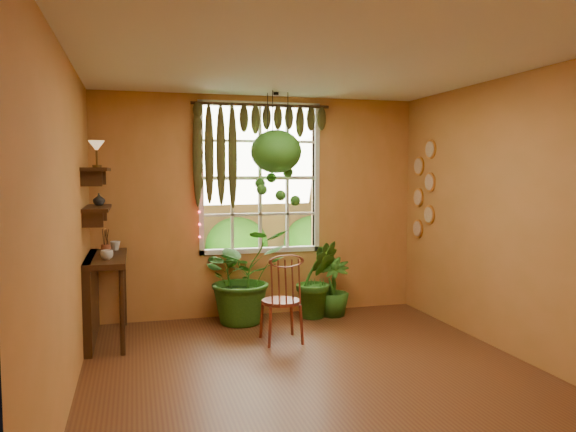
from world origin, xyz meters
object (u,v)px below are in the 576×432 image
object	(u,v)px
windsor_chair	(282,313)
potted_plant_mid	(317,279)
counter_ledge	(96,289)
potted_plant_left	(243,276)
hanging_basket	(276,158)

from	to	relation	value
windsor_chair	potted_plant_mid	bearing A→B (deg)	50.15
counter_ledge	potted_plant_left	size ratio (longest dim) A/B	1.07
counter_ledge	potted_plant_mid	distance (m)	2.55
counter_ledge	hanging_basket	xyz separation A→B (m)	(2.02, 0.28, 1.38)
windsor_chair	potted_plant_mid	size ratio (longest dim) A/B	1.14
counter_ledge	hanging_basket	world-z (taller)	hanging_basket
windsor_chair	potted_plant_left	xyz separation A→B (m)	(-0.25, 0.86, 0.25)
counter_ledge	windsor_chair	size ratio (longest dim) A/B	1.11
counter_ledge	windsor_chair	distance (m)	1.96
windsor_chair	potted_plant_left	distance (m)	0.93
windsor_chair	counter_ledge	bearing A→B (deg)	161.75
counter_ledge	hanging_basket	distance (m)	2.46
counter_ledge	windsor_chair	xyz separation A→B (m)	(1.87, -0.55, -0.24)
potted_plant_left	hanging_basket	bearing A→B (deg)	-3.94
hanging_basket	potted_plant_mid	bearing A→B (deg)	2.14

